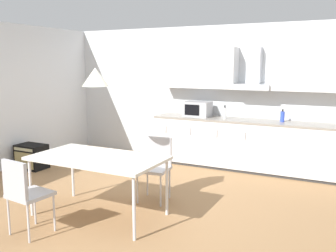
% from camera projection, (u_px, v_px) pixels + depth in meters
% --- Properties ---
extents(ground_plane, '(8.71, 8.47, 0.02)m').
position_uv_depth(ground_plane, '(127.00, 208.00, 4.95)').
color(ground_plane, '#9E754C').
extents(wall_back, '(6.97, 0.10, 2.58)m').
position_uv_depth(wall_back, '(206.00, 94.00, 7.27)').
color(wall_back, silver).
rests_on(wall_back, ground_plane).
extents(kitchen_counter, '(3.54, 0.65, 0.90)m').
position_uv_depth(kitchen_counter, '(249.00, 145.00, 6.66)').
color(kitchen_counter, '#333333').
rests_on(kitchen_counter, ground_plane).
extents(backsplash_tile, '(3.52, 0.02, 0.51)m').
position_uv_depth(backsplash_tile, '(255.00, 104.00, 6.81)').
color(backsplash_tile, silver).
rests_on(backsplash_tile, kitchen_counter).
extents(upper_wall_cabinets, '(3.52, 0.40, 0.75)m').
position_uv_depth(upper_wall_cabinets, '(254.00, 69.00, 6.56)').
color(upper_wall_cabinets, silver).
extents(microwave, '(0.48, 0.35, 0.28)m').
position_uv_depth(microwave, '(197.00, 109.00, 7.01)').
color(microwave, '#ADADB2').
rests_on(microwave, kitchen_counter).
extents(bottle_blue, '(0.07, 0.07, 0.22)m').
position_uv_depth(bottle_blue, '(282.00, 116.00, 6.37)').
color(bottle_blue, blue).
rests_on(bottle_blue, kitchen_counter).
extents(bottle_white, '(0.06, 0.06, 0.25)m').
position_uv_depth(bottle_white, '(225.00, 113.00, 6.71)').
color(bottle_white, white).
rests_on(bottle_white, kitchen_counter).
extents(dining_table, '(1.62, 0.89, 0.76)m').
position_uv_depth(dining_table, '(98.00, 160.00, 4.58)').
color(dining_table, silver).
rests_on(dining_table, ground_plane).
extents(chair_far_right, '(0.44, 0.44, 0.87)m').
position_uv_depth(chair_far_right, '(156.00, 162.00, 5.18)').
color(chair_far_right, '#B2B2B7').
rests_on(chair_far_right, ground_plane).
extents(chair_near_left, '(0.44, 0.44, 0.87)m').
position_uv_depth(chair_near_left, '(24.00, 190.00, 4.05)').
color(chair_near_left, '#B2B2B7').
rests_on(chair_near_left, ground_plane).
extents(guitar_amp, '(0.52, 0.37, 0.44)m').
position_uv_depth(guitar_amp, '(32.00, 156.00, 6.75)').
color(guitar_amp, black).
rests_on(guitar_amp, ground_plane).
extents(pendant_lamp, '(0.32, 0.32, 0.22)m').
position_uv_depth(pendant_lamp, '(95.00, 77.00, 4.41)').
color(pendant_lamp, silver).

